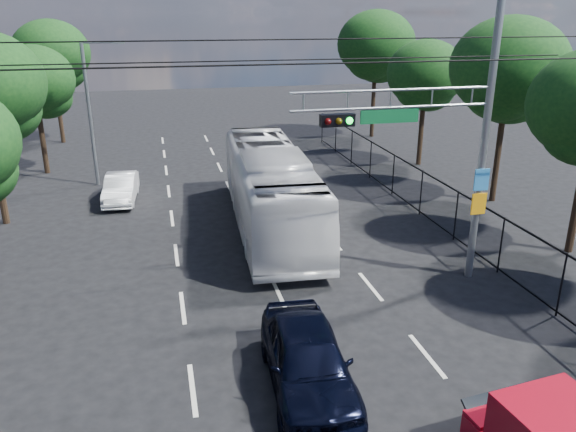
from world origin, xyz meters
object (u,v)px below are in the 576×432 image
object	(u,v)px
navy_hatchback	(308,359)
white_van	(121,188)
signal_mast	(451,122)
white_bus	(270,188)

from	to	relation	value
navy_hatchback	white_van	size ratio (longest dim) A/B	1.21
signal_mast	navy_hatchback	bearing A→B (deg)	-141.08
signal_mast	white_bus	distance (m)	8.29
navy_hatchback	white_van	xyz separation A→B (m)	(-4.83, 15.51, -0.16)
signal_mast	white_bus	bearing A→B (deg)	125.46
signal_mast	white_van	distance (m)	15.84
white_van	white_bus	bearing A→B (deg)	-34.42
signal_mast	white_bus	xyz separation A→B (m)	(-4.33, 6.08, -3.60)
navy_hatchback	white_van	bearing A→B (deg)	111.13
white_van	navy_hatchback	bearing A→B (deg)	-68.69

